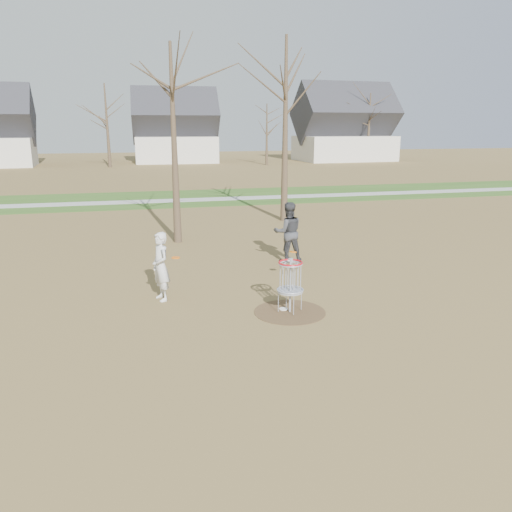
{
  "coord_description": "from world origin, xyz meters",
  "views": [
    {
      "loc": [
        -3.62,
        -11.17,
        4.51
      ],
      "look_at": [
        -0.5,
        1.5,
        1.1
      ],
      "focal_mm": 35.0,
      "sensor_mm": 36.0,
      "label": 1
    }
  ],
  "objects_px": {
    "player_standing": "(161,267)",
    "disc_golf_basket": "(290,277)",
    "player_throwing": "(288,232)",
    "disc_grounded": "(284,309)"
  },
  "relations": [
    {
      "from": "disc_grounded",
      "to": "player_throwing",
      "type": "bearing_deg",
      "value": 71.41
    },
    {
      "from": "player_standing",
      "to": "disc_golf_basket",
      "type": "height_order",
      "value": "player_standing"
    },
    {
      "from": "player_standing",
      "to": "disc_grounded",
      "type": "bearing_deg",
      "value": 44.03
    },
    {
      "from": "player_throwing",
      "to": "disc_golf_basket",
      "type": "xyz_separation_m",
      "value": [
        -1.39,
        -4.62,
        -0.11
      ]
    },
    {
      "from": "disc_grounded",
      "to": "disc_golf_basket",
      "type": "height_order",
      "value": "disc_golf_basket"
    },
    {
      "from": "disc_golf_basket",
      "to": "player_throwing",
      "type": "bearing_deg",
      "value": 73.3
    },
    {
      "from": "player_throwing",
      "to": "disc_grounded",
      "type": "height_order",
      "value": "player_throwing"
    },
    {
      "from": "player_standing",
      "to": "player_throwing",
      "type": "xyz_separation_m",
      "value": [
        4.43,
        2.92,
        0.1
      ]
    },
    {
      "from": "player_standing",
      "to": "disc_grounded",
      "type": "relative_size",
      "value": 8.37
    },
    {
      "from": "disc_grounded",
      "to": "disc_golf_basket",
      "type": "bearing_deg",
      "value": -62.64
    }
  ]
}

